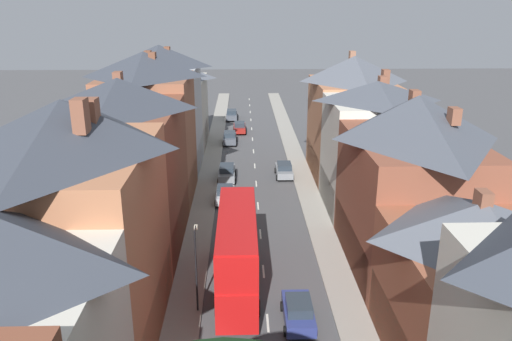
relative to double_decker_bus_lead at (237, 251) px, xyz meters
name	(u,v)px	position (x,y,z in m)	size (l,w,h in m)	color
pavement_left	(209,177)	(-3.29, 22.20, -2.75)	(2.20, 104.00, 0.14)	gray
pavement_right	(302,176)	(6.91, 22.20, -2.75)	(2.20, 104.00, 0.14)	gray
centre_line_dashes	(256,184)	(1.81, 20.20, -2.81)	(0.14, 97.80, 0.01)	silver
terrace_row_left	(121,172)	(-8.38, 5.34, 3.68)	(8.00, 69.71, 14.01)	brown
terrace_row_right	(422,201)	(12.00, 0.63, 3.08)	(8.00, 56.42, 13.13)	brown
double_decker_bus_lead	(237,251)	(0.00, 0.00, 0.00)	(2.74, 10.80, 5.30)	red
car_near_blue	(227,172)	(-1.29, 21.46, -1.96)	(1.90, 4.45, 1.70)	gray
car_near_silver	(232,115)	(-1.29, 50.42, -1.99)	(1.90, 4.53, 1.63)	#4C515B
car_parked_left_a	(225,194)	(-1.29, 15.27, -2.01)	(1.90, 3.80, 1.60)	#B7BABF
car_parked_right_a	(284,170)	(4.91, 22.28, -2.00)	(1.90, 3.99, 1.61)	gray
car_mid_black	(298,311)	(3.61, -3.87, -2.00)	(1.90, 3.94, 1.63)	navy
car_mid_white	(230,138)	(-1.29, 35.89, -1.97)	(1.90, 4.12, 1.68)	#4C515B
car_far_grey	(240,127)	(0.01, 41.80, -2.01)	(1.90, 4.01, 1.61)	maroon
street_lamp	(196,264)	(-2.44, -2.42, 0.43)	(0.20, 1.12, 5.50)	black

